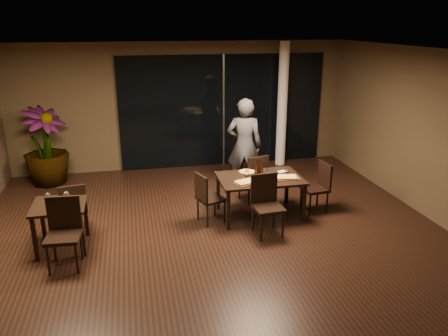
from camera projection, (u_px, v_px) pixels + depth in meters
ground at (215, 241)px, 7.20m from camera, size 8.00×8.00×0.00m
wall_back at (182, 106)px, 10.46m from camera, size 8.00×0.10×3.00m
wall_front at (328, 322)px, 2.97m from camera, size 8.00×0.10×3.00m
wall_right at (444, 139)px, 7.53m from camera, size 0.10×8.00×3.00m
ceiling at (213, 52)px, 6.23m from camera, size 8.00×8.00×0.04m
window_panel at (223, 111)px, 10.63m from camera, size 5.00×0.06×2.70m
column at (282, 105)px, 10.58m from camera, size 0.24×0.24×3.00m
main_table at (260, 181)px, 7.92m from camera, size 1.50×1.00×0.75m
side_table at (60, 212)px, 6.79m from camera, size 0.80×0.80×0.75m
chair_main_far at (255, 176)px, 8.55m from camera, size 0.56×0.56×0.98m
chair_main_near at (266, 201)px, 7.31m from camera, size 0.51×0.51×1.02m
chair_main_left at (207, 196)px, 7.68m from camera, size 0.54×0.54×0.93m
chair_main_right at (319, 184)px, 8.19m from camera, size 0.48×0.48×0.94m
chair_side_far at (74, 206)px, 7.25m from camera, size 0.48×0.48×0.92m
chair_side_near at (64, 229)px, 6.33m from camera, size 0.51×0.51×1.04m
diner at (244, 146)px, 9.01m from camera, size 0.77×0.63×1.98m
potted_plant at (45, 147)px, 9.45m from camera, size 1.31×1.31×1.71m
pizza_board_left at (249, 182)px, 7.65m from camera, size 0.59×0.47×0.01m
pizza_board_right at (283, 178)px, 7.85m from camera, size 0.59×0.33×0.01m
oblong_pizza_left at (249, 181)px, 7.64m from camera, size 0.52×0.36×0.02m
oblong_pizza_right at (283, 177)px, 7.84m from camera, size 0.48×0.28×0.02m
round_pizza at (247, 172)px, 8.16m from camera, size 0.28×0.28×0.01m
bottle_a at (257, 168)px, 7.91m from camera, size 0.07×0.07×0.33m
bottle_b at (262, 170)px, 7.88m from camera, size 0.06×0.06×0.28m
bottle_c at (259, 167)px, 7.98m from camera, size 0.07×0.07×0.30m
tumbler_left at (247, 173)px, 7.95m from camera, size 0.08×0.08×0.10m
tumbler_right at (268, 172)px, 8.02m from camera, size 0.08×0.08×0.10m
napkin_near at (292, 177)px, 7.90m from camera, size 0.19×0.12×0.01m
napkin_far at (283, 171)px, 8.18m from camera, size 0.20×0.16×0.01m
wine_glass_a at (48, 199)px, 6.74m from camera, size 0.08×0.08×0.17m
wine_glass_b at (67, 198)px, 6.71m from camera, size 0.09×0.09×0.20m
side_napkin at (57, 209)px, 6.56m from camera, size 0.19×0.12×0.01m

